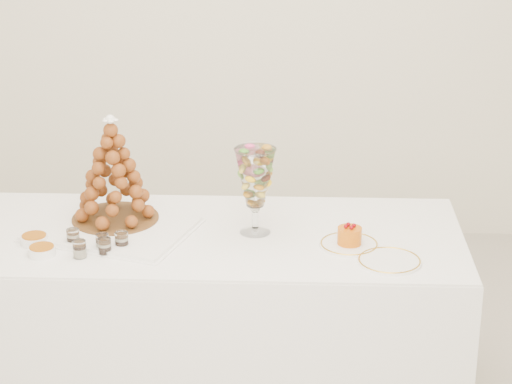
{
  "coord_description": "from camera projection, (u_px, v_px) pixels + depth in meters",
  "views": [
    {
      "loc": [
        0.14,
        -3.13,
        2.22
      ],
      "look_at": [
        0.06,
        0.22,
        0.93
      ],
      "focal_mm": 70.0,
      "sensor_mm": 36.0,
      "label": 1
    }
  ],
  "objects": [
    {
      "name": "ramekin_front",
      "position": [
        42.0,
        251.0,
        3.52
      ],
      "size": [
        0.1,
        0.1,
        0.03
      ],
      "primitive_type": "cylinder",
      "color": "white",
      "rests_on": "buffet_table"
    },
    {
      "name": "ramekin_back",
      "position": [
        34.0,
        240.0,
        3.61
      ],
      "size": [
        0.1,
        0.1,
        0.03
      ],
      "primitive_type": "cylinder",
      "color": "white",
      "rests_on": "buffet_table"
    },
    {
      "name": "verrine_e",
      "position": [
        105.0,
        247.0,
        3.52
      ],
      "size": [
        0.05,
        0.05,
        0.06
      ],
      "primitive_type": "cylinder",
      "rotation": [
        0.0,
        0.0,
        -0.15
      ],
      "color": "white",
      "rests_on": "buffet_table"
    },
    {
      "name": "cake_plate",
      "position": [
        349.0,
        245.0,
        3.6
      ],
      "size": [
        0.21,
        0.21,
        0.01
      ],
      "primitive_type": "cylinder",
      "color": "white",
      "rests_on": "buffet_table"
    },
    {
      "name": "croquembouche",
      "position": [
        113.0,
        169.0,
        3.72
      ],
      "size": [
        0.33,
        0.33,
        0.41
      ],
      "rotation": [
        0.0,
        0.0,
        0.25
      ],
      "color": "brown",
      "rests_on": "lace_tray"
    },
    {
      "name": "spare_plate",
      "position": [
        389.0,
        261.0,
        3.47
      ],
      "size": [
        0.22,
        0.22,
        0.01
      ],
      "primitive_type": "cylinder",
      "color": "white",
      "rests_on": "buffet_table"
    },
    {
      "name": "verrine_c",
      "position": [
        122.0,
        241.0,
        3.56
      ],
      "size": [
        0.05,
        0.05,
        0.07
      ],
      "primitive_type": "cylinder",
      "rotation": [
        0.0,
        0.0,
        0.08
      ],
      "color": "white",
      "rests_on": "buffet_table"
    },
    {
      "name": "lace_tray",
      "position": [
        112.0,
        229.0,
        3.72
      ],
      "size": [
        0.66,
        0.58,
        0.02
      ],
      "primitive_type": "cube",
      "rotation": [
        0.0,
        0.0,
        -0.34
      ],
      "color": "white",
      "rests_on": "buffet_table"
    },
    {
      "name": "macaron_vase",
      "position": [
        255.0,
        179.0,
        3.64
      ],
      "size": [
        0.15,
        0.15,
        0.33
      ],
      "color": "white",
      "rests_on": "buffet_table"
    },
    {
      "name": "verrine_d",
      "position": [
        80.0,
        249.0,
        3.5
      ],
      "size": [
        0.06,
        0.06,
        0.06
      ],
      "primitive_type": "cylinder",
      "rotation": [
        0.0,
        0.0,
        -0.32
      ],
      "color": "white",
      "rests_on": "buffet_table"
    },
    {
      "name": "verrine_b",
      "position": [
        102.0,
        243.0,
        3.55
      ],
      "size": [
        0.05,
        0.05,
        0.06
      ],
      "primitive_type": "cylinder",
      "rotation": [
        0.0,
        0.0,
        0.09
      ],
      "color": "white",
      "rests_on": "buffet_table"
    },
    {
      "name": "buffet_table",
      "position": [
        203.0,
        322.0,
        3.84
      ],
      "size": [
        1.97,
        0.81,
        0.74
      ],
      "rotation": [
        0.0,
        0.0,
        -0.01
      ],
      "color": "white",
      "rests_on": "ground"
    },
    {
      "name": "verrine_a",
      "position": [
        73.0,
        237.0,
        3.59
      ],
      "size": [
        0.05,
        0.05,
        0.06
      ],
      "primitive_type": "cylinder",
      "rotation": [
        0.0,
        0.0,
        0.07
      ],
      "color": "white",
      "rests_on": "buffet_table"
    },
    {
      "name": "mousse_cake",
      "position": [
        350.0,
        235.0,
        3.58
      ],
      "size": [
        0.09,
        0.09,
        0.08
      ],
      "color": "#CF5F09",
      "rests_on": "cake_plate"
    }
  ]
}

